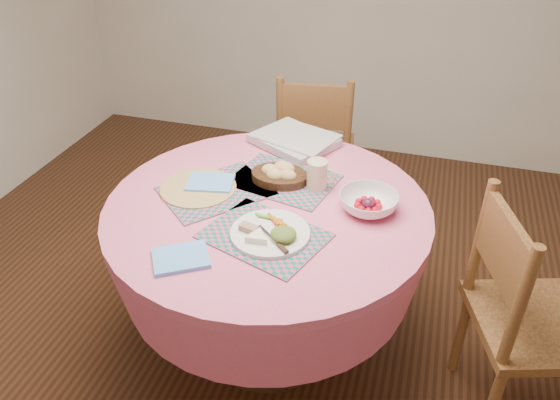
% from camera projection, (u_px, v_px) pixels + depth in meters
% --- Properties ---
extents(ground, '(4.00, 4.00, 0.00)m').
position_uv_depth(ground, '(269.00, 342.00, 2.48)').
color(ground, '#331C0F').
rests_on(ground, ground).
extents(dining_table, '(1.24, 1.24, 0.75)m').
position_uv_depth(dining_table, '(268.00, 245.00, 2.17)').
color(dining_table, pink).
rests_on(dining_table, ground).
extents(chair_right, '(0.53, 0.54, 0.94)m').
position_uv_depth(chair_right, '(522.00, 315.00, 1.94)').
color(chair_right, brown).
rests_on(chair_right, ground).
extents(chair_back, '(0.48, 0.47, 0.93)m').
position_uv_depth(chair_back, '(315.00, 147.00, 3.03)').
color(chair_back, brown).
rests_on(chair_back, ground).
extents(placemat_front, '(0.48, 0.41, 0.01)m').
position_uv_depth(placemat_front, '(264.00, 236.00, 1.90)').
color(placemat_front, '#136F5B').
rests_on(placemat_front, dining_table).
extents(placemat_left, '(0.49, 0.50, 0.01)m').
position_uv_depth(placemat_left, '(216.00, 191.00, 2.14)').
color(placemat_left, '#136F5B').
rests_on(placemat_left, dining_table).
extents(placemat_back, '(0.45, 0.38, 0.01)m').
position_uv_depth(placemat_back, '(284.00, 180.00, 2.21)').
color(placemat_back, '#136F5B').
rests_on(placemat_back, dining_table).
extents(wicker_trivet, '(0.30, 0.30, 0.01)m').
position_uv_depth(wicker_trivet, '(198.00, 188.00, 2.15)').
color(wicker_trivet, '#A87E48').
rests_on(wicker_trivet, dining_table).
extents(napkin_near, '(0.23, 0.21, 0.01)m').
position_uv_depth(napkin_near, '(181.00, 258.00, 1.79)').
color(napkin_near, '#63A7FF').
rests_on(napkin_near, dining_table).
extents(napkin_far, '(0.20, 0.17, 0.01)m').
position_uv_depth(napkin_far, '(210.00, 183.00, 2.17)').
color(napkin_far, '#63A7FF').
rests_on(napkin_far, placemat_left).
extents(dinner_plate, '(0.28, 0.28, 0.05)m').
position_uv_depth(dinner_plate, '(272.00, 232.00, 1.88)').
color(dinner_plate, white).
rests_on(dinner_plate, placemat_front).
extents(bread_bowl, '(0.23, 0.23, 0.08)m').
position_uv_depth(bread_bowl, '(280.00, 174.00, 2.19)').
color(bread_bowl, black).
rests_on(bread_bowl, placemat_back).
extents(latte_mug, '(0.12, 0.08, 0.12)m').
position_uv_depth(latte_mug, '(318.00, 175.00, 2.12)').
color(latte_mug, beige).
rests_on(latte_mug, placemat_back).
extents(fruit_bowl, '(0.28, 0.28, 0.07)m').
position_uv_depth(fruit_bowl, '(368.00, 203.00, 2.01)').
color(fruit_bowl, white).
rests_on(fruit_bowl, dining_table).
extents(newspaper_stack, '(0.43, 0.40, 0.04)m').
position_uv_depth(newspaper_stack, '(294.00, 140.00, 2.46)').
color(newspaper_stack, silver).
rests_on(newspaper_stack, dining_table).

